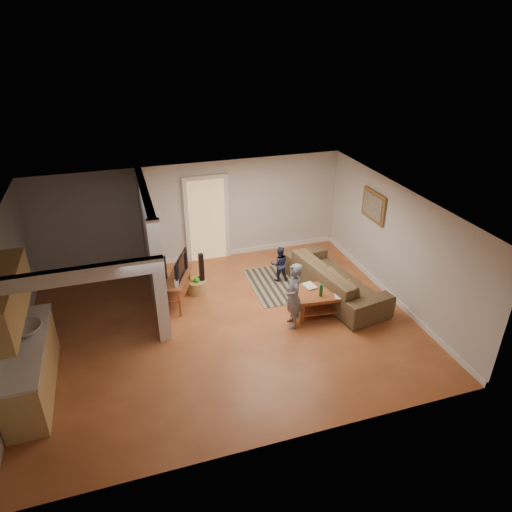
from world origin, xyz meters
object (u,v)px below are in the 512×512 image
Objects in this scene: coffee_table at (326,295)px; toy_basket at (197,285)px; sofa at (334,294)px; tv_console at (178,280)px; speaker_right at (202,273)px; toddler at (279,280)px; speaker_left at (165,280)px; child at (292,325)px.

coffee_table reaches higher than toy_basket.
sofa is 3.08m from toy_basket.
tv_console reaches higher than coffee_table.
speaker_right reaches higher than toddler.
toy_basket is at bearing 60.83° from sofa.
speaker_left is at bearing 11.80° from toddler.
tv_console is at bearing 69.23° from sofa.
child is (-0.84, -0.25, -0.40)m from coffee_table.
tv_console is 2.55m from child.
child is (2.02, -1.44, -0.60)m from tv_console.
speaker_left is 0.81× the size of child.
tv_console is 0.68m from speaker_right.
coffee_table is at bearing -42.47° from speaker_right.
speaker_left is at bearing 172.79° from tv_console.
child is 1.78m from toddler.
child is at bearing 86.98° from toddler.
coffee_table is at bearing -9.83° from speaker_left.
child is at bearing -163.22° from coffee_table.
speaker_right is at bearing 146.10° from coffee_table.
child is 1.59× the size of toddler.
sofa is 2.99m from speaker_right.
speaker_right is 1.87m from toddler.
toddler is (1.94, -0.07, -0.17)m from toy_basket.
toy_basket is (0.69, 0.22, -0.39)m from speaker_left.
toddler is (2.63, 0.15, -0.55)m from speaker_left.
tv_console is at bearing -16.77° from speaker_left.
sofa is 2.81× the size of speaker_right.
child is (2.28, -1.59, -0.55)m from speaker_left.
tv_console reaches higher than sofa.
toy_basket is 2.42m from child.
sofa is 5.85× the size of toy_basket.
tv_console is at bearing 157.40° from coffee_table.
tv_console is 2.47m from toddler.
speaker_right is 0.33m from toy_basket.
speaker_right is (-2.78, 0.99, 0.48)m from sofa.
toy_basket is at bearing 147.14° from coffee_table.
speaker_right reaches higher than tv_console.
child is at bearing 111.25° from sofa.
toddler reaches higher than toy_basket.
speaker_right is 2.08× the size of toy_basket.
speaker_left is at bearing 67.70° from sofa.
child is (1.45, -1.79, -0.48)m from speaker_right.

